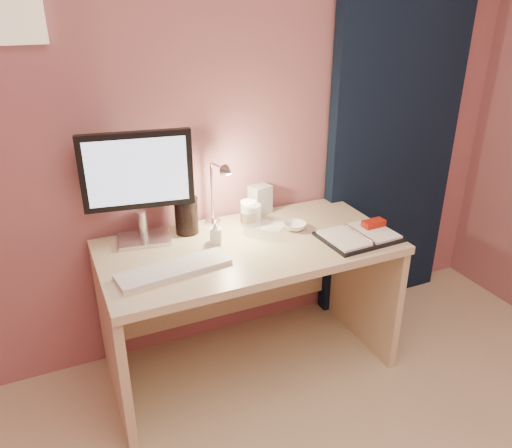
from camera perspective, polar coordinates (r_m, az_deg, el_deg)
name	(u,v)px	position (r m, az deg, el deg)	size (l,w,h in m)	color
room	(382,125)	(2.95, 14.20, 10.89)	(3.50, 3.50, 3.50)	#C6B28E
desk	(244,277)	(2.54, -1.43, -6.09)	(1.40, 0.70, 0.73)	beige
monitor	(138,178)	(2.33, -13.33, 5.16)	(0.50, 0.21, 0.53)	silver
keyboard	(174,269)	(2.16, -9.34, -5.11)	(0.49, 0.14, 0.02)	silver
planner	(360,235)	(2.47, 11.81, -1.22)	(0.38, 0.29, 0.06)	black
paper_c	(271,226)	(2.55, 1.72, -0.20)	(0.13, 0.13, 0.00)	white
coffee_cup	(248,214)	(2.52, -0.87, 1.11)	(0.08, 0.08, 0.13)	silver
clear_cup	(252,219)	(2.43, -0.47, 0.54)	(0.09, 0.09, 0.15)	white
bowl	(295,226)	(2.51, 4.50, -0.25)	(0.11, 0.11, 0.04)	white
lotion_bottle	(216,232)	(2.36, -4.63, -0.88)	(0.05, 0.05, 0.11)	silver
dark_jar	(187,217)	(2.47, -7.95, 0.76)	(0.11, 0.11, 0.16)	black
product_box	(260,200)	(2.67, 0.47, 2.81)	(0.11, 0.08, 0.16)	#BAB9B5
desk_lamp	(213,190)	(2.43, -4.94, 3.94)	(0.12, 0.21, 0.35)	silver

